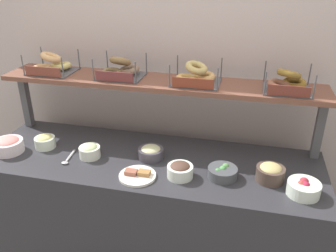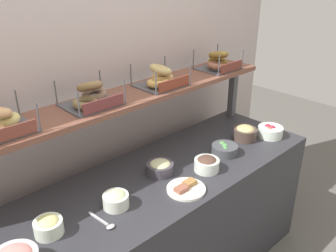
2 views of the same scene
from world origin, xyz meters
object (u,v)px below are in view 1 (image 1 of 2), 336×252
object	(u,v)px
bagel_basket_poppy	(120,70)
bowl_tuna_salad	(151,152)
bowl_egg_salad	(45,141)
bowl_scallion_spread	(90,151)
bowl_beet_salad	(304,188)
serving_plate_white	(137,175)
bowl_hummus	(270,172)
bagel_basket_cinnamon_raisin	(287,83)
bowl_lox_spread	(8,145)
bagel_basket_sesame	(196,76)
bowl_chocolate_spread	(180,170)
bowl_veggie_mix	(222,172)
serving_spoon_near_plate	(67,159)
bagel_basket_plain	(52,66)

from	to	relation	value
bagel_basket_poppy	bowl_tuna_salad	bearing A→B (deg)	-43.14
bowl_egg_salad	bagel_basket_poppy	size ratio (longest dim) A/B	0.46
bowl_scallion_spread	bowl_beet_salad	distance (m)	1.27
serving_plate_white	bowl_hummus	bearing A→B (deg)	10.98
bagel_basket_cinnamon_raisin	bowl_lox_spread	bearing A→B (deg)	-167.64
bagel_basket_cinnamon_raisin	serving_plate_white	bearing A→B (deg)	-149.92
bowl_beet_salad	bagel_basket_poppy	world-z (taller)	bagel_basket_poppy
bowl_tuna_salad	bagel_basket_sesame	bearing A→B (deg)	46.25
bowl_chocolate_spread	bagel_basket_cinnamon_raisin	world-z (taller)	bagel_basket_cinnamon_raisin
bowl_veggie_mix	serving_spoon_near_plate	xyz separation A→B (m)	(-0.95, -0.04, -0.03)
bowl_veggie_mix	bagel_basket_sesame	xyz separation A→B (m)	(-0.23, 0.35, 0.44)
bowl_hummus	bowl_chocolate_spread	distance (m)	0.51
bowl_tuna_salad	bagel_basket_cinnamon_raisin	bearing A→B (deg)	16.66
bowl_scallion_spread	bagel_basket_sesame	world-z (taller)	bagel_basket_sesame
bowl_tuna_salad	bagel_basket_plain	bearing A→B (deg)	162.07
bowl_chocolate_spread	serving_spoon_near_plate	bearing A→B (deg)	178.96
bowl_chocolate_spread	bagel_basket_plain	xyz separation A→B (m)	(-0.98, 0.41, 0.43)
bowl_scallion_spread	bagel_basket_cinnamon_raisin	size ratio (longest dim) A/B	0.49
bowl_hummus	bagel_basket_sesame	bearing A→B (deg)	146.70
bowl_beet_salad	serving_spoon_near_plate	xyz separation A→B (m)	(-1.39, 0.02, -0.03)
bowl_tuna_salad	bagel_basket_sesame	world-z (taller)	bagel_basket_sesame
bowl_hummus	bowl_tuna_salad	xyz separation A→B (m)	(-0.72, 0.08, -0.01)
bowl_tuna_salad	bowl_chocolate_spread	bearing A→B (deg)	-36.93
bowl_veggie_mix	bagel_basket_poppy	distance (m)	0.93
bagel_basket_cinnamon_raisin	serving_spoon_near_plate	bearing A→B (deg)	-163.13
bowl_veggie_mix	bowl_hummus	world-z (taller)	bowl_hummus
bowl_scallion_spread	serving_plate_white	size ratio (longest dim) A/B	0.62
bowl_scallion_spread	bagel_basket_plain	xyz separation A→B (m)	(-0.38, 0.32, 0.43)
bowl_tuna_salad	serving_plate_white	size ratio (longest dim) A/B	0.74
serving_spoon_near_plate	bagel_basket_cinnamon_raisin	distance (m)	1.41
bowl_beet_salad	serving_plate_white	world-z (taller)	bowl_beet_salad
serving_plate_white	bagel_basket_poppy	size ratio (longest dim) A/B	0.74
bowl_egg_salad	bagel_basket_sesame	world-z (taller)	bagel_basket_sesame
bowl_chocolate_spread	bagel_basket_plain	world-z (taller)	bagel_basket_plain
bowl_lox_spread	bagel_basket_cinnamon_raisin	xyz separation A→B (m)	(1.69, 0.37, 0.43)
bagel_basket_poppy	bagel_basket_cinnamon_raisin	bearing A→B (deg)	-1.08
bowl_scallion_spread	bowl_beet_salad	bearing A→B (deg)	-4.45
serving_spoon_near_plate	bowl_tuna_salad	bearing A→B (deg)	17.20
bowl_beet_salad	bagel_basket_sesame	xyz separation A→B (m)	(-0.66, 0.42, 0.44)
bowl_veggie_mix	bagel_basket_sesame	distance (m)	0.61
serving_spoon_near_plate	bowl_lox_spread	bearing A→B (deg)	178.08
bowl_egg_salad	bowl_chocolate_spread	xyz separation A→B (m)	(0.94, -0.14, -0.00)
serving_plate_white	bowl_lox_spread	bearing A→B (deg)	174.53
bowl_tuna_salad	serving_spoon_near_plate	distance (m)	0.52
bowl_scallion_spread	bowl_egg_salad	distance (m)	0.34
bowl_chocolate_spread	serving_plate_white	size ratio (longest dim) A/B	0.70
bowl_veggie_mix	bowl_scallion_spread	bearing A→B (deg)	177.69
bowl_veggie_mix	bagel_basket_sesame	world-z (taller)	bagel_basket_sesame
bowl_beet_salad	bagel_basket_plain	xyz separation A→B (m)	(-1.65, 0.42, 0.44)
bowl_scallion_spread	bagel_basket_plain	bearing A→B (deg)	139.65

